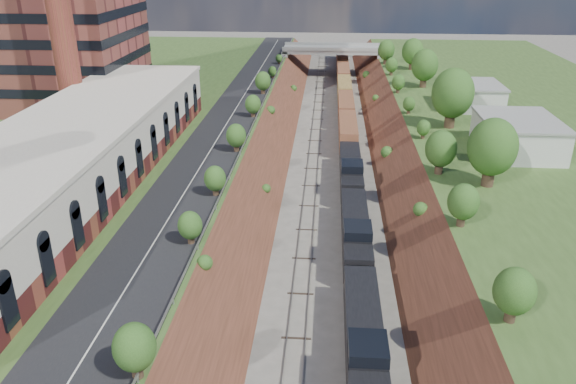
# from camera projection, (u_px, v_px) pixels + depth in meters

# --- Properties ---
(platform_left) EXTENTS (44.00, 180.00, 5.00)m
(platform_left) POSITION_uv_depth(u_px,v_px,m) (111.00, 140.00, 84.07)
(platform_left) COLOR #375422
(platform_left) RESTS_ON ground
(platform_right) EXTENTS (44.00, 180.00, 5.00)m
(platform_right) POSITION_uv_depth(u_px,v_px,m) (564.00, 151.00, 79.60)
(platform_right) COLOR #375422
(platform_right) RESTS_ON ground
(embankment_left) EXTENTS (10.00, 180.00, 10.00)m
(embankment_left) POSITION_uv_depth(u_px,v_px,m) (257.00, 159.00, 83.57)
(embankment_left) COLOR brown
(embankment_left) RESTS_ON ground
(embankment_right) EXTENTS (10.00, 180.00, 10.00)m
(embankment_right) POSITION_uv_depth(u_px,v_px,m) (406.00, 163.00, 82.08)
(embankment_right) COLOR brown
(embankment_right) RESTS_ON ground
(rail_left_track) EXTENTS (1.58, 180.00, 0.18)m
(rail_left_track) POSITION_uv_depth(u_px,v_px,m) (313.00, 160.00, 82.97)
(rail_left_track) COLOR gray
(rail_left_track) RESTS_ON ground
(rail_right_track) EXTENTS (1.58, 180.00, 0.18)m
(rail_right_track) POSITION_uv_depth(u_px,v_px,m) (348.00, 161.00, 82.61)
(rail_right_track) COLOR gray
(rail_right_track) RESTS_ON ground
(road) EXTENTS (8.00, 180.00, 0.10)m
(road) POSITION_uv_depth(u_px,v_px,m) (225.00, 126.00, 81.87)
(road) COLOR black
(road) RESTS_ON platform_left
(guardrail) EXTENTS (0.10, 171.00, 0.70)m
(guardrail) POSITION_uv_depth(u_px,v_px,m) (253.00, 124.00, 81.21)
(guardrail) COLOR #99999E
(guardrail) RESTS_ON platform_left
(commercial_building) EXTENTS (14.30, 62.30, 7.00)m
(commercial_building) POSITION_uv_depth(u_px,v_px,m) (75.00, 151.00, 61.21)
(commercial_building) COLOR maroon
(commercial_building) RESTS_ON platform_left
(overpass) EXTENTS (24.50, 8.30, 7.40)m
(overpass) POSITION_uv_depth(u_px,v_px,m) (332.00, 55.00, 137.62)
(overpass) COLOR gray
(overpass) RESTS_ON ground
(white_building_near) EXTENTS (9.00, 12.00, 4.00)m
(white_building_near) POSITION_uv_depth(u_px,v_px,m) (517.00, 136.00, 71.13)
(white_building_near) COLOR silver
(white_building_near) RESTS_ON platform_right
(white_building_far) EXTENTS (8.00, 10.00, 3.60)m
(white_building_far) POSITION_uv_depth(u_px,v_px,m) (474.00, 96.00, 91.38)
(white_building_far) COLOR silver
(white_building_far) RESTS_ON platform_right
(tree_right_large) EXTENTS (5.25, 5.25, 7.61)m
(tree_right_large) POSITION_uv_depth(u_px,v_px,m) (493.00, 148.00, 59.64)
(tree_right_large) COLOR #473323
(tree_right_large) RESTS_ON platform_right
(tree_left_crest) EXTENTS (2.45, 2.45, 3.55)m
(tree_left_crest) POSITION_uv_depth(u_px,v_px,m) (181.00, 249.00, 44.22)
(tree_left_crest) COLOR #473323
(tree_left_crest) RESTS_ON platform_left
(freight_train) EXTENTS (2.72, 139.67, 4.55)m
(freight_train) POSITION_uv_depth(u_px,v_px,m) (346.00, 109.00, 100.91)
(freight_train) COLOR black
(freight_train) RESTS_ON ground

